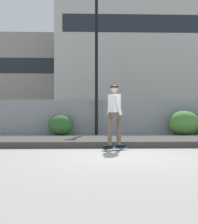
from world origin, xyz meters
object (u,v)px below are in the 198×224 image
Objects in this scene: parked_car_mid at (133,118)px; shrub_left at (61,125)px; parked_car_near at (32,118)px; shrub_center at (184,123)px; street_lamp at (96,44)px; skater at (114,112)px; skateboard at (114,149)px.

parked_car_mid reaches higher than shrub_left.
parked_car_near is 2.79× the size of shrub_center.
street_lamp is 4.60m from shrub_left.
shrub_center is (8.62, -3.86, -0.22)m from parked_car_near.
shrub_center is (4.19, 6.61, -0.51)m from skater.
street_lamp is at bearing -122.19° from parked_car_mid.
skateboard is 0.18× the size of parked_car_mid.
skater is at bearing -101.10° from parked_car_mid.
parked_car_near is at bearing 155.87° from shrub_center.
skater reaches higher than parked_car_mid.
shrub_left is at bearing -59.98° from parked_car_near.
street_lamp reaches higher than skater.
parked_car_near is 1.00× the size of parked_car_mid.
shrub_left is (-2.22, 6.64, -0.62)m from skater.
skateboard is 11.40m from parked_car_near.
shrub_left reaches higher than skateboard.
skateboard is 0.50× the size of shrub_center.
parked_car_mid is (6.52, 0.19, 0.00)m from parked_car_near.
skateboard is at bearing -101.10° from parked_car_mid.
shrub_center is at bearing -1.64° from street_lamp.
parked_car_near is at bearing -178.36° from parked_car_mid.
street_lamp is 5.79× the size of shrub_left.
shrub_center is (6.41, -0.03, 0.11)m from shrub_left.
street_lamp is 6.75m from parked_car_near.
street_lamp reaches higher than parked_car_near.
skater is at bearing -122.35° from shrub_center.
shrub_center is (2.10, -4.05, -0.22)m from parked_car_mid.
shrub_center is (4.19, 6.61, 0.56)m from skateboard.
parked_car_mid reaches higher than skateboard.
skater is 11.38m from parked_car_near.
skater reaches higher than shrub_center.
skateboard is 0.44× the size of skater.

